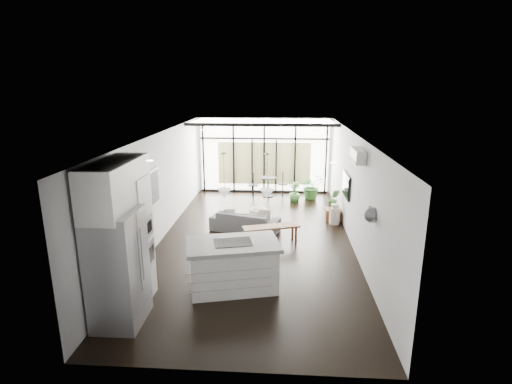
# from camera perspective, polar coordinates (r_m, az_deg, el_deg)

# --- Properties ---
(floor) EXTENTS (5.00, 10.00, 0.00)m
(floor) POSITION_cam_1_polar(r_m,az_deg,el_deg) (10.65, -0.11, -6.93)
(floor) COLOR black
(floor) RESTS_ON ground
(ceiling) EXTENTS (5.00, 10.00, 0.00)m
(ceiling) POSITION_cam_1_polar(r_m,az_deg,el_deg) (9.94, -0.12, 8.20)
(ceiling) COLOR white
(ceiling) RESTS_ON ground
(wall_left) EXTENTS (0.02, 10.00, 2.80)m
(wall_left) POSITION_cam_1_polar(r_m,az_deg,el_deg) (10.66, -13.64, 0.59)
(wall_left) COLOR silver
(wall_left) RESTS_ON ground
(wall_right) EXTENTS (0.02, 10.00, 2.80)m
(wall_right) POSITION_cam_1_polar(r_m,az_deg,el_deg) (10.34, 13.84, 0.12)
(wall_right) COLOR silver
(wall_right) RESTS_ON ground
(wall_back) EXTENTS (5.00, 0.02, 2.80)m
(wall_back) POSITION_cam_1_polar(r_m,az_deg,el_deg) (15.08, 1.19, 5.25)
(wall_back) COLOR silver
(wall_back) RESTS_ON ground
(wall_front) EXTENTS (5.00, 0.02, 2.80)m
(wall_front) POSITION_cam_1_polar(r_m,az_deg,el_deg) (5.54, -3.74, -13.01)
(wall_front) COLOR silver
(wall_front) RESTS_ON ground
(glazing) EXTENTS (5.00, 0.20, 2.80)m
(glazing) POSITION_cam_1_polar(r_m,az_deg,el_deg) (14.96, 1.17, 5.17)
(glazing) COLOR black
(glazing) RESTS_ON ground
(skylight) EXTENTS (4.70, 1.90, 0.06)m
(skylight) POSITION_cam_1_polar(r_m,az_deg,el_deg) (13.91, 1.03, 10.10)
(skylight) COLOR white
(skylight) RESTS_ON ceiling
(neighbour_building) EXTENTS (3.50, 0.02, 1.60)m
(neighbour_building) POSITION_cam_1_polar(r_m,az_deg,el_deg) (15.09, 1.18, 4.09)
(neighbour_building) COLOR #D1CF85
(neighbour_building) RESTS_ON ground
(island) EXTENTS (2.01, 1.47, 0.99)m
(island) POSITION_cam_1_polar(r_m,az_deg,el_deg) (8.14, -3.27, -10.44)
(island) COLOR silver
(island) RESTS_ON floor
(cooktop) EXTENTS (0.83, 0.65, 0.01)m
(cooktop) POSITION_cam_1_polar(r_m,az_deg,el_deg) (7.94, -3.32, -7.18)
(cooktop) COLOR black
(cooktop) RESTS_ON island
(fridge) EXTENTS (0.78, 0.97, 2.01)m
(fridge) POSITION_cam_1_polar(r_m,az_deg,el_deg) (7.24, -19.14, -10.27)
(fridge) COLOR #98979C
(fridge) RESTS_ON floor
(appliance_column) EXTENTS (0.62, 0.65, 2.41)m
(appliance_column) POSITION_cam_1_polar(r_m,az_deg,el_deg) (7.86, -17.30, -6.49)
(appliance_column) COLOR silver
(appliance_column) RESTS_ON floor
(upper_cabinets) EXTENTS (0.62, 1.75, 0.86)m
(upper_cabinets) POSITION_cam_1_polar(r_m,az_deg,el_deg) (7.12, -19.42, 0.81)
(upper_cabinets) COLOR silver
(upper_cabinets) RESTS_ON wall_left
(pendant_left) EXTENTS (0.26, 0.26, 0.18)m
(pendant_left) POSITION_cam_1_polar(r_m,az_deg,el_deg) (7.54, -4.53, -0.19)
(pendant_left) COLOR white
(pendant_left) RESTS_ON ceiling
(pendant_right) EXTENTS (0.26, 0.26, 0.18)m
(pendant_right) POSITION_cam_1_polar(r_m,az_deg,el_deg) (7.47, 1.56, -0.30)
(pendant_right) COLOR white
(pendant_right) RESTS_ON ceiling
(sofa) EXTENTS (1.99, 1.07, 0.75)m
(sofa) POSITION_cam_1_polar(r_m,az_deg,el_deg) (11.21, -1.58, -3.73)
(sofa) COLOR #48484B
(sofa) RESTS_ON floor
(console_bench) EXTENTS (1.52, 0.80, 0.47)m
(console_bench) POSITION_cam_1_polar(r_m,az_deg,el_deg) (10.40, 2.19, -6.10)
(console_bench) COLOR brown
(console_bench) RESTS_ON floor
(pouf) EXTENTS (0.63, 0.63, 0.42)m
(pouf) POSITION_cam_1_polar(r_m,az_deg,el_deg) (11.93, 0.30, -3.38)
(pouf) COLOR beige
(pouf) RESTS_ON floor
(crate) EXTENTS (0.47, 0.47, 0.34)m
(crate) POSITION_cam_1_polar(r_m,az_deg,el_deg) (12.39, 10.94, -3.14)
(crate) COLOR brown
(crate) RESTS_ON floor
(plant_tall) EXTENTS (1.18, 1.22, 0.73)m
(plant_tall) POSITION_cam_1_polar(r_m,az_deg,el_deg) (14.43, 7.92, 0.43)
(plant_tall) COLOR #336529
(plant_tall) RESTS_ON floor
(plant_med) EXTENTS (0.73, 0.83, 0.40)m
(plant_med) POSITION_cam_1_polar(r_m,az_deg,el_deg) (14.00, 5.52, -0.64)
(plant_med) COLOR #336529
(plant_med) RESTS_ON floor
(plant_crate) EXTENTS (0.35, 0.63, 0.28)m
(plant_crate) POSITION_cam_1_polar(r_m,az_deg,el_deg) (12.29, 11.01, -1.78)
(plant_crate) COLOR #336529
(plant_crate) RESTS_ON crate
(milk_can) EXTENTS (0.34, 0.34, 0.61)m
(milk_can) POSITION_cam_1_polar(r_m,az_deg,el_deg) (12.00, 11.18, -3.09)
(milk_can) COLOR beige
(milk_can) RESTS_ON floor
(bistro_set) EXTENTS (1.62, 0.93, 0.73)m
(bistro_set) POSITION_cam_1_polar(r_m,az_deg,el_deg) (14.61, 1.74, 0.77)
(bistro_set) COLOR black
(bistro_set) RESTS_ON floor
(tv) EXTENTS (0.05, 1.10, 0.65)m
(tv) POSITION_cam_1_polar(r_m,az_deg,el_deg) (11.31, 12.77, 0.96)
(tv) COLOR black
(tv) RESTS_ON wall_right
(ac_unit) EXTENTS (0.22, 0.90, 0.30)m
(ac_unit) POSITION_cam_1_polar(r_m,az_deg,el_deg) (9.33, 14.34, 5.09)
(ac_unit) COLOR white
(ac_unit) RESTS_ON wall_right
(framed_art) EXTENTS (0.04, 0.70, 0.90)m
(framed_art) POSITION_cam_1_polar(r_m,az_deg,el_deg) (10.16, -14.35, 0.69)
(framed_art) COLOR black
(framed_art) RESTS_ON wall_left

